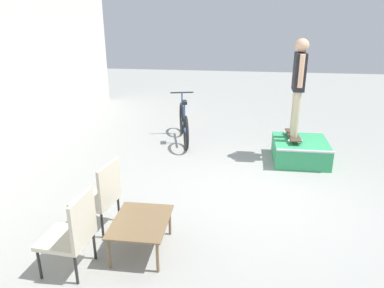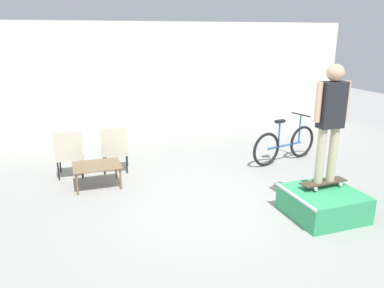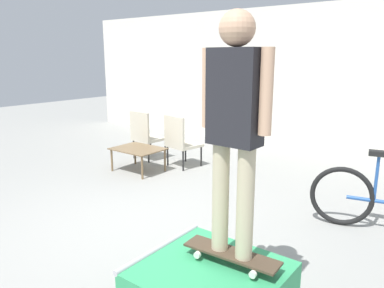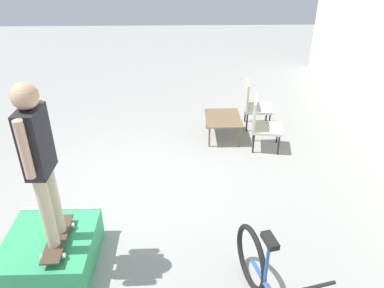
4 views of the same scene
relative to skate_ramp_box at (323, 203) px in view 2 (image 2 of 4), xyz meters
The scene contains 9 objects.
ground_plane 1.80m from the skate_ramp_box, 154.15° to the left, with size 24.00×24.00×0.00m, color gray.
house_wall_back 5.78m from the skate_ramp_box, 106.63° to the left, with size 12.00×0.06×3.00m.
skate_ramp_box is the anchor object (origin of this frame).
skateboard_on_ramp 0.33m from the skate_ramp_box, 57.99° to the left, with size 0.79×0.29×0.07m.
person_skater 1.38m from the skate_ramp_box, 57.99° to the left, with size 0.57×0.25×1.80m.
coffee_table 3.93m from the skate_ramp_box, 143.69° to the left, with size 0.85×0.66×0.42m.
patio_chair_left 4.69m from the skate_ramp_box, 140.61° to the left, with size 0.56×0.56×0.95m.
patio_chair_right 4.05m from the skate_ramp_box, 132.67° to the left, with size 0.60×0.60×0.95m.
bicycle 2.56m from the skate_ramp_box, 70.56° to the left, with size 1.78×0.60×1.01m.
Camera 2 is at (-2.02, -5.08, 2.74)m, focal length 35.00 mm.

